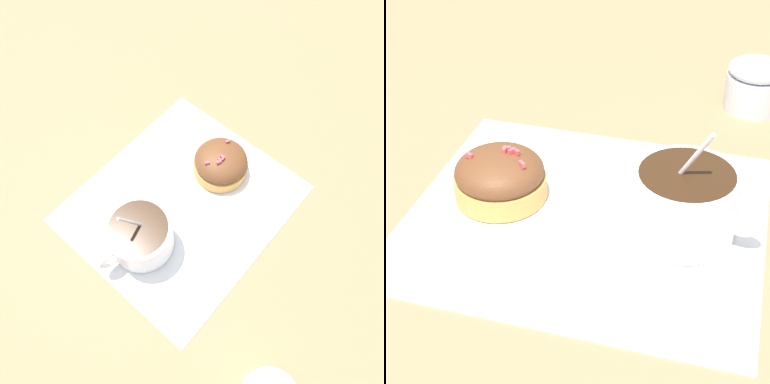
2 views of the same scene
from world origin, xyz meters
TOP-DOWN VIEW (x-y plane):
  - ground_plane at (0.00, 0.00)m, footprint 3.00×3.00m
  - paper_napkin at (0.00, 0.00)m, footprint 0.31×0.27m
  - coffee_cup at (-0.08, -0.00)m, footprint 0.11×0.09m
  - frosted_pastry at (0.08, -0.01)m, footprint 0.08×0.08m

SIDE VIEW (x-z plane):
  - ground_plane at x=0.00m, z-range 0.00..0.00m
  - paper_napkin at x=0.00m, z-range 0.00..0.00m
  - frosted_pastry at x=0.08m, z-range 0.00..0.05m
  - coffee_cup at x=-0.08m, z-range -0.02..0.09m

